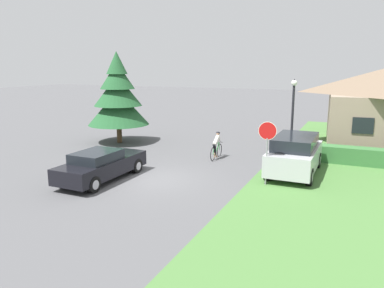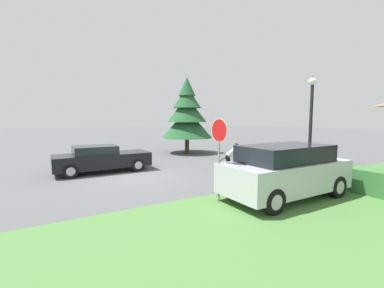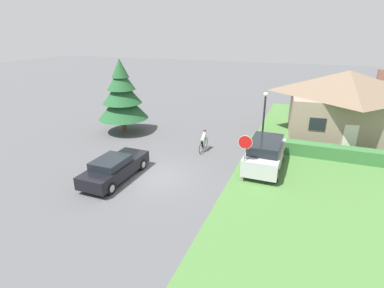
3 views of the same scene
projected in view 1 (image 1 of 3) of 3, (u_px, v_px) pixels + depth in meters
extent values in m
plane|color=#515154|center=(151.00, 179.00, 17.08)|extent=(140.00, 140.00, 0.00)
cube|color=black|center=(363.00, 126.00, 20.58)|extent=(1.10, 0.15, 0.90)
cube|color=#387038|center=(382.00, 158.00, 19.15)|extent=(10.75, 0.90, 0.90)
cube|color=black|center=(102.00, 166.00, 16.93)|extent=(1.81, 4.74, 0.69)
cube|color=black|center=(96.00, 156.00, 16.49)|extent=(1.58, 2.09, 0.42)
cylinder|color=black|center=(110.00, 162.00, 18.74)|extent=(0.25, 0.68, 0.68)
cylinder|color=#ADADB2|center=(110.00, 162.00, 18.74)|extent=(0.26, 0.40, 0.40)
cylinder|color=black|center=(136.00, 166.00, 18.10)|extent=(0.25, 0.68, 0.68)
cylinder|color=#ADADB2|center=(136.00, 166.00, 18.10)|extent=(0.26, 0.40, 0.40)
cylinder|color=black|center=(64.00, 180.00, 15.88)|extent=(0.25, 0.68, 0.68)
cylinder|color=#ADADB2|center=(64.00, 180.00, 15.88)|extent=(0.26, 0.40, 0.40)
cylinder|color=black|center=(93.00, 185.00, 15.24)|extent=(0.25, 0.68, 0.68)
cylinder|color=#ADADB2|center=(93.00, 185.00, 15.24)|extent=(0.26, 0.40, 0.40)
torus|color=black|center=(213.00, 154.00, 20.44)|extent=(0.05, 0.76, 0.76)
torus|color=black|center=(219.00, 150.00, 21.40)|extent=(0.05, 0.76, 0.76)
cylinder|color=#338C3F|center=(215.00, 150.00, 20.65)|extent=(0.04, 0.19, 0.56)
cylinder|color=#338C3F|center=(217.00, 148.00, 21.00)|extent=(0.04, 0.67, 0.64)
cylinder|color=#338C3F|center=(217.00, 144.00, 20.88)|extent=(0.04, 0.80, 0.10)
cylinder|color=#338C3F|center=(214.00, 155.00, 20.61)|extent=(0.04, 0.36, 0.16)
cylinder|color=#338C3F|center=(214.00, 150.00, 20.48)|extent=(0.03, 0.22, 0.44)
cylinder|color=#338C3F|center=(219.00, 146.00, 21.32)|extent=(0.04, 0.12, 0.50)
cylinder|color=black|center=(219.00, 142.00, 21.23)|extent=(0.44, 0.03, 0.02)
ellipsoid|color=black|center=(214.00, 145.00, 20.52)|extent=(0.08, 0.20, 0.05)
cylinder|color=black|center=(214.00, 149.00, 20.56)|extent=(0.11, 0.26, 0.47)
cylinder|color=black|center=(215.00, 149.00, 20.71)|extent=(0.11, 0.26, 0.62)
cylinder|color=tan|center=(215.00, 155.00, 20.70)|extent=(0.08, 0.08, 0.30)
cylinder|color=tan|center=(216.00, 156.00, 20.84)|extent=(0.17, 0.08, 0.21)
cylinder|color=silver|center=(216.00, 140.00, 20.74)|extent=(0.23, 0.72, 0.57)
cylinder|color=silver|center=(218.00, 140.00, 20.98)|extent=(0.07, 0.26, 0.36)
cylinder|color=silver|center=(219.00, 139.00, 21.23)|extent=(0.07, 0.26, 0.36)
sphere|color=tan|center=(218.00, 134.00, 20.94)|extent=(0.19, 0.19, 0.19)
ellipsoid|color=black|center=(218.00, 133.00, 20.93)|extent=(0.22, 0.18, 0.12)
cube|color=#B7B7BC|center=(295.00, 158.00, 17.85)|extent=(2.04, 4.68, 0.99)
cube|color=black|center=(295.00, 142.00, 17.65)|extent=(1.79, 3.17, 0.57)
cylinder|color=black|center=(282.00, 157.00, 19.71)|extent=(0.25, 0.77, 0.77)
cylinder|color=#ADADB2|center=(282.00, 157.00, 19.71)|extent=(0.26, 0.45, 0.45)
cylinder|color=black|center=(318.00, 160.00, 18.98)|extent=(0.25, 0.77, 0.77)
cylinder|color=#ADADB2|center=(318.00, 160.00, 18.98)|extent=(0.26, 0.45, 0.45)
cylinder|color=black|center=(268.00, 172.00, 16.88)|extent=(0.25, 0.77, 0.77)
cylinder|color=#ADADB2|center=(268.00, 172.00, 16.88)|extent=(0.26, 0.45, 0.45)
cylinder|color=black|center=(310.00, 177.00, 16.15)|extent=(0.25, 0.77, 0.77)
cylinder|color=#ADADB2|center=(310.00, 177.00, 16.15)|extent=(0.26, 0.45, 0.45)
cylinder|color=gray|center=(266.00, 162.00, 16.13)|extent=(0.07, 0.07, 2.07)
cylinder|color=red|center=(268.00, 131.00, 15.85)|extent=(0.74, 0.07, 0.74)
cylinder|color=silver|center=(268.00, 131.00, 15.85)|extent=(0.79, 0.07, 0.79)
cylinder|color=black|center=(292.00, 125.00, 19.65)|extent=(0.13, 0.13, 4.09)
sphere|color=white|center=(294.00, 83.00, 19.20)|extent=(0.31, 0.31, 0.31)
cone|color=black|center=(294.00, 80.00, 19.17)|extent=(0.18, 0.18, 0.12)
cylinder|color=#4C3823|center=(119.00, 133.00, 25.29)|extent=(0.34, 0.34, 1.23)
cone|color=#23562D|center=(118.00, 107.00, 24.93)|extent=(4.04, 4.04, 2.30)
cone|color=#23562D|center=(118.00, 90.00, 24.70)|extent=(3.15, 3.15, 2.02)
cone|color=#23562D|center=(117.00, 75.00, 24.50)|extent=(2.26, 2.26, 1.75)
cone|color=#23562D|center=(117.00, 63.00, 24.33)|extent=(1.37, 1.37, 1.47)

